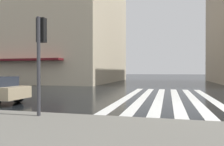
{
  "coord_description": "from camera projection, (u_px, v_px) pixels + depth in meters",
  "views": [
    {
      "loc": [
        -10.27,
        1.88,
        1.68
      ],
      "look_at": [
        3.3,
        5.34,
        1.56
      ],
      "focal_mm": 35.3,
      "sensor_mm": 36.0,
      "label": 1
    }
  ],
  "objects": [
    {
      "name": "haussmann_block_mid",
      "position": [
        45.0,
        9.0,
        36.27
      ],
      "size": [
        20.71,
        23.31,
        24.27
      ],
      "color": "beige",
      "rests_on": "ground_plane"
    },
    {
      "name": "ground_plane",
      "position": [
        213.0,
        110.0,
        9.5
      ],
      "size": [
        220.0,
        220.0,
        0.0
      ],
      "primitive_type": "plane",
      "color": "black"
    },
    {
      "name": "traffic_signal_post",
      "position": [
        41.0,
        45.0,
        7.61
      ],
      "size": [
        0.44,
        0.3,
        3.38
      ],
      "color": "#333338",
      "rests_on": "sidewalk_pavement"
    },
    {
      "name": "zebra_crossing",
      "position": [
        168.0,
        98.0,
        13.85
      ],
      "size": [
        13.0,
        5.5,
        0.01
      ],
      "color": "silver",
      "rests_on": "ground_plane"
    }
  ]
}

